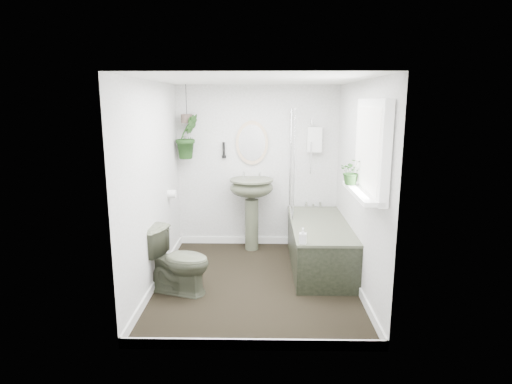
{
  "coord_description": "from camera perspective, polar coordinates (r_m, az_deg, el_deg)",
  "views": [
    {
      "loc": [
        0.08,
        -4.68,
        2.09
      ],
      "look_at": [
        0.0,
        0.15,
        1.05
      ],
      "focal_mm": 30.0,
      "sensor_mm": 36.0,
      "label": 1
    }
  ],
  "objects": [
    {
      "name": "window_recess",
      "position": [
        4.13,
        15.17,
        5.62
      ],
      "size": [
        0.08,
        1.0,
        0.9
      ],
      "primitive_type": "cube",
      "color": "white",
      "rests_on": "wall_right"
    },
    {
      "name": "toilet",
      "position": [
        4.83,
        -10.34,
        -8.96
      ],
      "size": [
        0.81,
        0.61,
        0.73
      ],
      "primitive_type": "imported",
      "rotation": [
        0.0,
        0.0,
        1.26
      ],
      "color": "#484D3A",
      "rests_on": "floor"
    },
    {
      "name": "wall_back",
      "position": [
        6.16,
        0.2,
        3.37
      ],
      "size": [
        2.3,
        0.02,
        2.3
      ],
      "primitive_type": "cube",
      "color": "silver",
      "rests_on": "ground"
    },
    {
      "name": "bath_screen",
      "position": [
        5.74,
        4.85,
        3.99
      ],
      "size": [
        0.04,
        0.72,
        1.4
      ],
      "primitive_type": null,
      "color": "silver",
      "rests_on": "bathtub"
    },
    {
      "name": "ceiling",
      "position": [
        4.69,
        -0.03,
        14.85
      ],
      "size": [
        2.3,
        2.8,
        0.02
      ],
      "primitive_type": "cube",
      "color": "white",
      "rests_on": "ground"
    },
    {
      "name": "floor",
      "position": [
        5.13,
        -0.03,
        -12.02
      ],
      "size": [
        2.3,
        2.8,
        0.02
      ],
      "primitive_type": "cube",
      "color": "black",
      "rests_on": "ground"
    },
    {
      "name": "window_blinds",
      "position": [
        4.12,
        14.56,
        5.64
      ],
      "size": [
        0.01,
        0.86,
        0.76
      ],
      "primitive_type": "cube",
      "color": "white",
      "rests_on": "wall_right"
    },
    {
      "name": "wall_right",
      "position": [
        4.89,
        13.68,
        0.73
      ],
      "size": [
        0.02,
        2.8,
        2.3
      ],
      "primitive_type": "cube",
      "color": "silver",
      "rests_on": "ground"
    },
    {
      "name": "pedestal_sink",
      "position": [
        6.03,
        -0.58,
        -2.98
      ],
      "size": [
        0.7,
        0.63,
        1.03
      ],
      "primitive_type": null,
      "rotation": [
        0.0,
        0.0,
        0.21
      ],
      "color": "#484D3A",
      "rests_on": "floor"
    },
    {
      "name": "soap_bottle",
      "position": [
        4.63,
        6.26,
        -5.83
      ],
      "size": [
        0.09,
        0.09,
        0.17
      ],
      "primitive_type": "imported",
      "rotation": [
        0.0,
        0.0,
        -0.16
      ],
      "color": "black",
      "rests_on": "bathtub"
    },
    {
      "name": "wall_sconce",
      "position": [
        6.1,
        -4.31,
        5.62
      ],
      "size": [
        0.04,
        0.04,
        0.22
      ],
      "primitive_type": "cylinder",
      "color": "black",
      "rests_on": "wall_back"
    },
    {
      "name": "oval_mirror",
      "position": [
        6.08,
        -0.54,
        6.57
      ],
      "size": [
        0.46,
        0.03,
        0.62
      ],
      "primitive_type": "ellipsoid",
      "color": "#CDAF8E",
      "rests_on": "wall_back"
    },
    {
      "name": "shower_box",
      "position": [
        6.09,
        7.81,
        6.94
      ],
      "size": [
        0.2,
        0.1,
        0.35
      ],
      "primitive_type": "cube",
      "color": "white",
      "rests_on": "wall_back"
    },
    {
      "name": "hanging_plant",
      "position": [
        6.04,
        -9.13,
        7.32
      ],
      "size": [
        0.43,
        0.42,
        0.61
      ],
      "primitive_type": "imported",
      "rotation": [
        0.0,
        0.0,
        0.68
      ],
      "color": "black",
      "rests_on": "ceiling"
    },
    {
      "name": "sill_plant",
      "position": [
        4.43,
        12.67,
        2.69
      ],
      "size": [
        0.25,
        0.22,
        0.27
      ],
      "primitive_type": "imported",
      "rotation": [
        0.0,
        0.0,
        -0.03
      ],
      "color": "black",
      "rests_on": "window_sill"
    },
    {
      "name": "window_sill",
      "position": [
        4.18,
        13.93,
        -0.08
      ],
      "size": [
        0.18,
        1.0,
        0.04
      ],
      "primitive_type": "cube",
      "color": "white",
      "rests_on": "wall_right"
    },
    {
      "name": "skirting",
      "position": [
        5.1,
        -0.03,
        -11.4
      ],
      "size": [
        2.3,
        2.8,
        0.1
      ],
      "primitive_type": "cube",
      "color": "white",
      "rests_on": "floor"
    },
    {
      "name": "wall_left",
      "position": [
        4.93,
        -13.64,
        0.82
      ],
      "size": [
        0.02,
        2.8,
        2.3
      ],
      "primitive_type": "cube",
      "color": "silver",
      "rests_on": "ground"
    },
    {
      "name": "wall_front",
      "position": [
        3.4,
        -0.45,
        -3.87
      ],
      "size": [
        2.3,
        0.02,
        2.3
      ],
      "primitive_type": "cube",
      "color": "silver",
      "rests_on": "ground"
    },
    {
      "name": "bathtub",
      "position": [
        5.53,
        8.45,
        -6.99
      ],
      "size": [
        0.72,
        1.72,
        0.58
      ],
      "primitive_type": null,
      "color": "#484D3A",
      "rests_on": "floor"
    },
    {
      "name": "toilet_roll_holder",
      "position": [
        5.63,
        -11.16,
        -0.28
      ],
      "size": [
        0.11,
        0.11,
        0.11
      ],
      "primitive_type": "cylinder",
      "rotation": [
        0.0,
        1.57,
        0.0
      ],
      "color": "white",
      "rests_on": "wall_left"
    },
    {
      "name": "hanging_pot",
      "position": [
        6.03,
        -9.21,
        9.65
      ],
      "size": [
        0.16,
        0.16,
        0.12
      ],
      "primitive_type": "cylinder",
      "color": "#4C3E36",
      "rests_on": "ceiling"
    }
  ]
}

